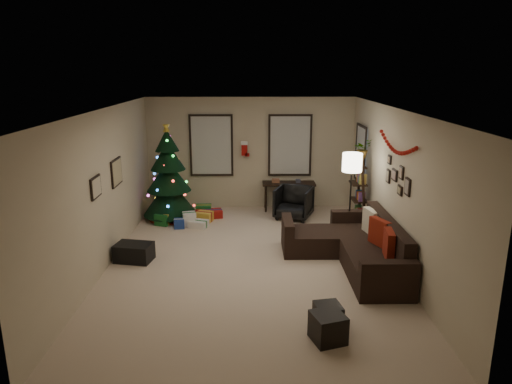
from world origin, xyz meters
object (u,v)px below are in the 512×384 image
sofa (355,248)px  desk (289,186)px  bookshelf (360,195)px  christmas_tree (169,179)px  desk_chair (294,203)px

sofa → desk: 3.36m
bookshelf → christmas_tree: bearing=168.5°
christmas_tree → sofa: christmas_tree is taller
desk_chair → bookshelf: size_ratio=0.46×
desk → christmas_tree: bearing=-166.7°
sofa → bookshelf: (0.46, 1.71, 0.50)m
bookshelf → sofa: bearing=-104.9°
desk → sofa: bearing=-73.9°
sofa → desk_chair: sofa is taller
christmas_tree → desk_chair: christmas_tree is taller
desk → desk_chair: bearing=-84.0°
christmas_tree → bookshelf: 4.24m
sofa → desk_chair: size_ratio=3.64×
desk → bookshelf: 2.05m
christmas_tree → desk: bearing=13.3°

